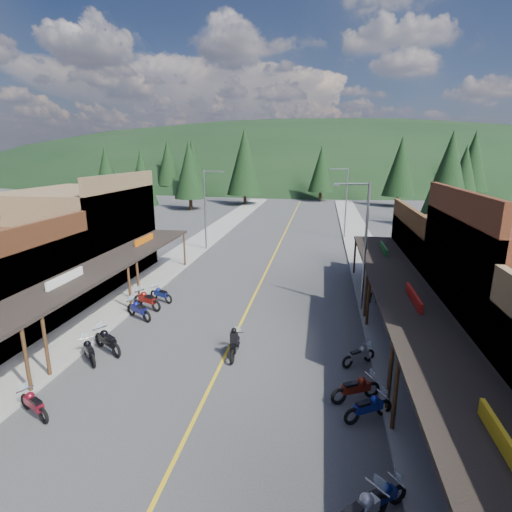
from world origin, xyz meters
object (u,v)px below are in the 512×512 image
at_px(bike_west_10, 147,299).
at_px(bike_west_11, 161,293).
at_px(shop_west_3, 82,235).
at_px(bike_east_7, 356,387).
at_px(bike_east_8, 359,354).
at_px(streetlight_2, 363,242).
at_px(pine_2, 245,162).
at_px(pine_5, 473,161).
at_px(pine_1, 193,164).
at_px(pedestrian_east_a, 441,429).
at_px(bike_west_8, 107,340).
at_px(pine_11, 449,173).
at_px(bike_west_7, 89,350).
at_px(pine_8, 142,178).
at_px(pine_7, 168,163).
at_px(rider_on_bike, 235,344).
at_px(bike_east_6, 369,406).
at_px(bike_west_9, 139,309).
at_px(pedestrian_east_b, 372,288).
at_px(bike_west_6, 34,403).
at_px(bike_east_5, 380,497).
at_px(pine_4, 400,166).
at_px(pine_9, 464,176).
at_px(streetlight_1, 206,207).
at_px(pine_0, 106,168).
at_px(shop_east_3, 461,263).
at_px(streetlight_3, 345,200).
at_px(pine_3, 321,169).
at_px(pine_10, 189,170).

bearing_deg(bike_west_10, bike_west_11, 10.71).
relative_size(shop_west_3, bike_east_7, 5.13).
relative_size(bike_east_7, bike_east_8, 1.15).
xyz_separation_m(streetlight_2, pine_2, (-16.95, 50.00, 3.53)).
height_order(pine_5, bike_west_10, pine_5).
height_order(streetlight_2, pine_1, pine_1).
bearing_deg(pedestrian_east_a, bike_west_8, -91.07).
xyz_separation_m(bike_west_8, bike_west_10, (-0.46, 5.69, -0.00)).
height_order(pine_11, bike_west_7, pine_11).
height_order(pine_2, pine_8, pine_2).
xyz_separation_m(pine_8, bike_west_10, (15.67, -33.93, -5.31)).
height_order(pine_7, bike_east_7, pine_7).
bearing_deg(pine_11, bike_west_8, -124.51).
relative_size(bike_west_8, rider_on_bike, 1.10).
bearing_deg(bike_west_10, pine_1, 40.50).
distance_m(pine_8, bike_east_6, 51.72).
bearing_deg(pine_8, bike_west_7, -68.82).
distance_m(bike_west_9, bike_east_8, 12.98).
bearing_deg(bike_east_6, pedestrian_east_b, 142.69).
distance_m(pine_8, bike_west_6, 47.79).
bearing_deg(bike_west_9, bike_east_7, -86.58).
xyz_separation_m(bike_east_5, pedestrian_east_a, (2.20, 2.57, 0.48)).
distance_m(pine_5, bike_east_7, 79.21).
bearing_deg(streetlight_2, pine_4, 78.01).
bearing_deg(pedestrian_east_a, bike_east_6, -107.96).
bearing_deg(bike_east_6, pine_5, 129.17).
height_order(pine_9, bike_west_6, pine_9).
relative_size(pine_5, bike_east_6, 6.92).
distance_m(streetlight_1, bike_west_7, 22.92).
distance_m(pine_0, bike_west_10, 65.54).
height_order(shop_east_3, pine_2, pine_2).
bearing_deg(bike_west_6, bike_west_8, 26.06).
bearing_deg(streetlight_3, pine_3, 94.69).
xyz_separation_m(bike_west_11, bike_east_8, (12.36, -6.28, -0.04)).
bearing_deg(pine_4, bike_west_8, -111.82).
bearing_deg(pine_5, bike_west_7, -119.03).
relative_size(bike_west_11, bike_east_7, 0.93).
relative_size(pine_4, pine_10, 1.08).
bearing_deg(shop_west_3, rider_on_bike, -35.76).
xyz_separation_m(bike_west_8, pedestrian_east_b, (13.71, 8.91, 0.41)).
xyz_separation_m(pine_8, bike_west_6, (15.99, -44.71, -5.41)).
xyz_separation_m(pine_1, bike_west_10, (17.67, -63.93, -6.57)).
xyz_separation_m(pine_3, pine_9, (20.00, -21.00, -0.10)).
height_order(pine_1, bike_west_8, pine_1).
height_order(shop_west_3, pine_3, pine_3).
bearing_deg(pine_7, shop_west_3, -74.28).
height_order(pine_4, bike_east_7, pine_4).
bearing_deg(streetlight_1, pine_9, 36.62).
bearing_deg(pine_8, pine_9, 6.20).
height_order(shop_west_3, pine_5, pine_5).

